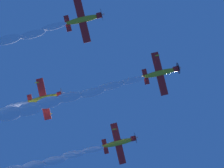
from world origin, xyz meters
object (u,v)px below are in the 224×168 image
Objects in this scene: airplane_lead at (162,73)px; airplane_right_wingman at (84,19)px; airplane_left_wingman at (120,142)px; airplane_slot_tail at (46,98)px.

airplane_right_wingman is (19.49, 8.26, 0.82)m from airplane_lead.
airplane_lead is 19.88m from airplane_left_wingman.
airplane_slot_tail is at bearing -24.92° from airplane_lead.
airplane_right_wingman is at bearing 22.97° from airplane_lead.
airplane_left_wingman is (5.77, -19.02, -0.39)m from airplane_lead.
airplane_right_wingman is at bearing 63.29° from airplane_left_wingman.
airplane_left_wingman is at bearing -159.87° from airplane_slot_tail.
airplane_lead reaches higher than airplane_left_wingman.
airplane_right_wingman is 1.02× the size of airplane_slot_tail.
airplane_right_wingman is (13.73, 27.28, 1.22)m from airplane_left_wingman.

